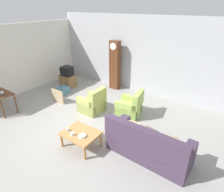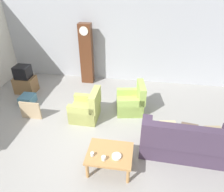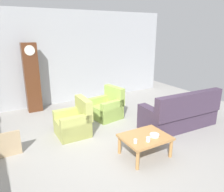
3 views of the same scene
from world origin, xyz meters
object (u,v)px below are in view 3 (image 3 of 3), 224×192
Objects in this scene: armchair_olive_far at (107,108)px; framed_picture_leaning at (5,145)px; cup_blue_rimmed at (135,141)px; couch_floral at (180,115)px; cup_white_porcelain at (148,139)px; grandfather_clock at (32,78)px; coffee_table_wood at (145,139)px; armchair_olive_near at (74,123)px; bowl_white_stacked at (154,135)px.

framed_picture_leaning is at bearing -164.02° from armchair_olive_far.
framed_picture_leaning is 7.44× the size of cup_blue_rimmed.
couch_floral is 2.16m from cup_blue_rimmed.
couch_floral is at bearing -9.95° from framed_picture_leaning.
cup_white_porcelain is at bearing -154.45° from couch_floral.
couch_floral reaches higher than cup_blue_rimmed.
cup_blue_rimmed is (-0.64, -2.32, 0.18)m from armchair_olive_far.
grandfather_clock is 2.82m from framed_picture_leaning.
armchair_olive_far is at bearing -43.32° from grandfather_clock.
cup_blue_rimmed is at bearing -158.66° from coffee_table_wood.
grandfather_clock is at bearing 103.47° from armchair_olive_near.
framed_picture_leaning is at bearing 151.53° from coffee_table_wood.
bowl_white_stacked is (-0.14, -2.29, 0.16)m from armchair_olive_far.
grandfather_clock is at bearing 134.40° from couch_floral.
coffee_table_wood is 0.21m from bowl_white_stacked.
cup_white_porcelain is (2.44, -1.58, 0.22)m from framed_picture_leaning.
armchair_olive_near is 1.00× the size of armchair_olive_far.
framed_picture_leaning is 2.67m from cup_blue_rimmed.
armchair_olive_near is at bearing 159.26° from couch_floral.
framed_picture_leaning is at bearing 147.06° from cup_white_porcelain.
grandfather_clock reaches higher than cup_blue_rimmed.
cup_blue_rimmed is 0.50m from bowl_white_stacked.
grandfather_clock is at bearing 108.90° from cup_white_porcelain.
cup_white_porcelain is at bearing -113.80° from coffee_table_wood.
bowl_white_stacked is at bearing -67.49° from grandfather_clock.
cup_blue_rimmed is at bearing -159.11° from couch_floral.
cup_white_porcelain is 0.26m from cup_blue_rimmed.
couch_floral is at bearing 25.55° from cup_white_porcelain.
armchair_olive_far is 2.94m from framed_picture_leaning.
armchair_olive_near is 4.73× the size of bowl_white_stacked.
grandfather_clock is at bearing 111.03° from coffee_table_wood.
armchair_olive_near is 0.96× the size of coffee_table_wood.
couch_floral is 26.43× the size of cup_blue_rimmed.
bowl_white_stacked is (1.11, -1.73, 0.16)m from armchair_olive_near.
couch_floral reaches higher than coffee_table_wood.
framed_picture_leaning is at bearing 145.43° from cup_blue_rimmed.
armchair_olive_near is 2.04m from cup_white_porcelain.
grandfather_clock is (-1.49, 3.86, 0.72)m from coffee_table_wood.
armchair_olive_far is 2.30m from bowl_white_stacked.
cup_blue_rimmed is 0.41× the size of bowl_white_stacked.
grandfather_clock is 4.34m from bowl_white_stacked.
grandfather_clock is 4.20m from cup_blue_rimmed.
couch_floral is 0.98× the size of grandfather_clock.
couch_floral is 2.81m from armchair_olive_near.
armchair_olive_near is at bearing 108.96° from cup_blue_rimmed.
coffee_table_wood is at bearing 147.09° from bowl_white_stacked.
framed_picture_leaning is (-1.58, -0.26, -0.04)m from armchair_olive_near.
bowl_white_stacked is (1.64, -3.96, -0.63)m from grandfather_clock.
coffee_table_wood is 4.20m from grandfather_clock.
couch_floral is 1.79m from coffee_table_wood.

